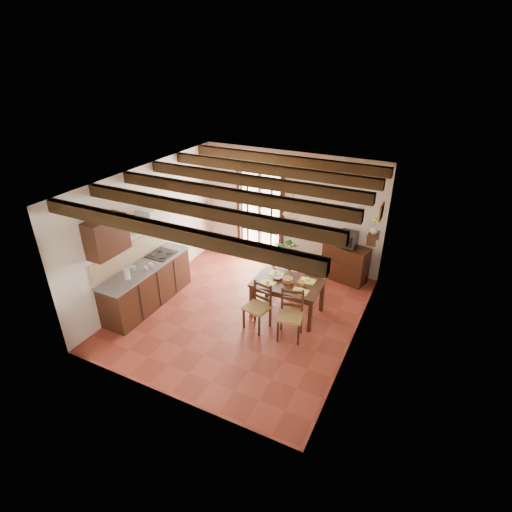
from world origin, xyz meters
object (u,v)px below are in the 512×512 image
Objects in this scene: chair_near_right at (290,324)px; crt_tv at (348,239)px; chair_far_right at (314,289)px; potted_plant at (288,248)px; dining_table at (288,286)px; kitchen_counter at (147,284)px; pendant_lamp at (292,218)px; sideboard at (345,263)px; chair_near_left at (257,315)px; chair_far_left at (284,281)px.

crt_tv reaches higher than chair_near_right.
potted_plant reaches higher than chair_far_right.
chair_near_right is (0.35, -0.69, -0.34)m from dining_table.
kitchen_counter is 3.13m from chair_near_right.
pendant_lamp is at bearing 50.63° from chair_far_right.
sideboard is at bearing 69.56° from chair_near_right.
pendant_lamp is at bearing -107.13° from crt_tv.
chair_near_right is at bearing 12.23° from chair_near_left.
dining_table is at bearing 54.22° from chair_far_right.
kitchen_counter is at bearing -161.93° from chair_near_left.
dining_table is 1.45× the size of chair_far_left.
chair_near_right is 1.14× the size of pendant_lamp.
chair_near_right reaches higher than sideboard.
potted_plant is (-1.37, -0.15, 0.14)m from sideboard.
dining_table is at bearing 19.56° from kitchen_counter.
crt_tv reaches higher than chair_far_right.
crt_tv is at bearing 39.12° from kitchen_counter.
chair_far_left is at bearing 102.36° from chair_near_left.
chair_near_left is at bearing 93.50° from chair_far_left.
kitchen_counter reaches higher than sideboard.
chair_far_right is (0.66, 1.40, -0.02)m from chair_near_left.
chair_far_right is 0.49× the size of potted_plant.
chair_near_right is at bearing -64.12° from dining_table.
kitchen_counter reaches higher than chair_near_right.
dining_table is 1.62× the size of pendant_lamp.
chair_far_right is (0.33, 0.70, -0.37)m from dining_table.
chair_far_left is 0.52× the size of potted_plant.
sideboard is at bearing 79.43° from chair_near_left.
chair_far_left reaches higher than dining_table.
chair_near_left is at bearing 168.30° from chair_near_right.
potted_plant reaches higher than chair_near_right.
chair_far_left is 1.91m from pendant_lamp.
kitchen_counter is at bearing 37.23° from chair_far_left.
chair_near_left is 1.08× the size of chair_far_right.
chair_far_left is (2.42, 1.67, -0.18)m from kitchen_counter.
chair_near_left is 2.74m from sideboard.
chair_far_right is at bearing -176.57° from chair_far_left.
kitchen_counter is 2.38× the size of chair_far_left.
dining_table is at bearing -99.38° from sideboard.
crt_tv is (0.35, 2.52, 0.75)m from chair_near_right.
sideboard is at bearing -129.74° from chair_far_left.
chair_far_right is (-0.01, 1.39, -0.03)m from chair_near_right.
chair_near_right reaches higher than dining_table.
kitchen_counter is 4.51m from crt_tv.
dining_table is at bearing 119.48° from chair_far_left.
potted_plant is (-1.37, -0.14, -0.48)m from crt_tv.
pendant_lamp is at bearing 21.37° from kitchen_counter.
crt_tv is 0.49× the size of pendant_lamp.
potted_plant reaches higher than kitchen_counter.
kitchen_counter reaches higher than dining_table.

